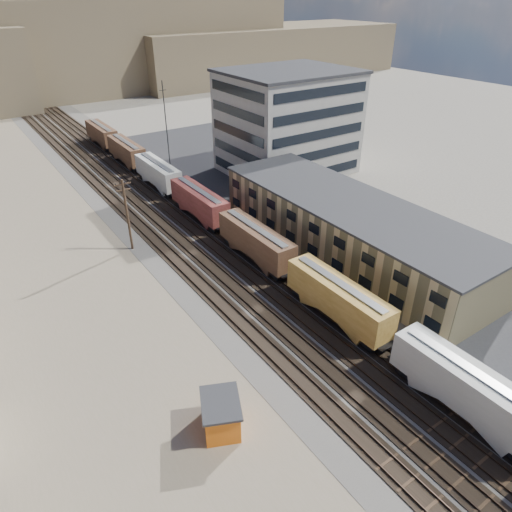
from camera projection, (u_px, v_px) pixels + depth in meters
ground at (429, 431)px, 36.62m from camera, size 300.00×300.00×0.00m
ballast_bed at (165, 213)px, 72.12m from camera, size 18.00×200.00×0.06m
dirt_yard at (48, 282)px, 55.25m from camera, size 24.00×180.00×0.03m
asphalt_lot at (333, 213)px, 72.21m from camera, size 26.00×120.00×0.04m
rail_tracks at (162, 213)px, 71.80m from camera, size 11.40×200.00×0.24m
freight_train at (225, 219)px, 63.86m from camera, size 3.00×119.74×4.46m
warehouse at (348, 227)px, 59.84m from camera, size 12.40×40.40×7.25m
office_tower at (287, 122)px, 84.61m from camera, size 22.60×18.60×18.45m
utility_pole_north at (127, 214)px, 59.61m from camera, size 2.20×0.32×10.00m
radio_mast at (167, 135)px, 77.54m from camera, size 1.20×0.16×18.00m
hills_north at (8, 47)px, 148.82m from camera, size 265.00×80.00×32.00m
maintenance_shed at (221, 415)px, 36.22m from camera, size 4.43×4.88×2.91m
parked_car_blue at (337, 201)px, 74.20m from camera, size 5.33×6.41×1.63m
parked_car_far at (331, 172)px, 85.97m from camera, size 2.07×4.59×1.53m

